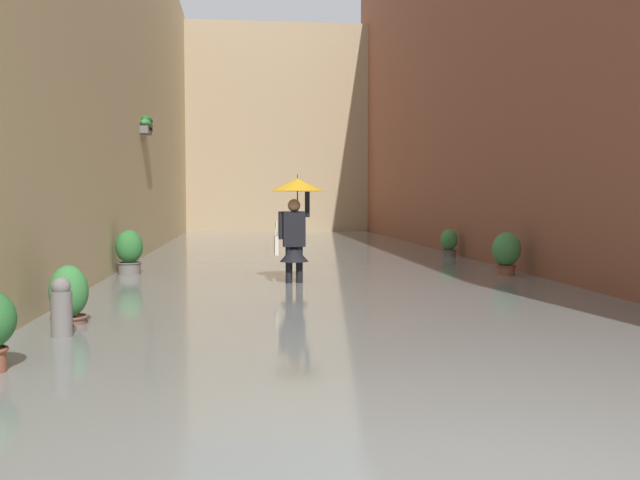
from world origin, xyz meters
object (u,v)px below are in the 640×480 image
object	(u,v)px
person_wading	(295,213)
potted_plant_near_left	(507,254)
mooring_bollard	(62,315)
potted_plant_far_left	(449,245)
potted_plant_mid_right	(69,301)
potted_plant_far_right	(129,255)

from	to	relation	value
person_wading	potted_plant_near_left	bearing A→B (deg)	-168.91
potted_plant_near_left	mooring_bollard	bearing A→B (deg)	36.98
potted_plant_near_left	potted_plant_far_left	bearing A→B (deg)	-91.88
person_wading	mooring_bollard	distance (m)	5.31
potted_plant_mid_right	mooring_bollard	distance (m)	0.78
potted_plant_near_left	potted_plant_mid_right	distance (m)	8.30
potted_plant_far_left	potted_plant_mid_right	xyz separation A→B (m)	(7.16, 8.64, -0.02)
potted_plant_far_right	potted_plant_far_left	bearing A→B (deg)	-155.54
potted_plant_far_left	potted_plant_far_right	distance (m)	8.05
potted_plant_mid_right	potted_plant_far_left	bearing A→B (deg)	-129.62
person_wading	potted_plant_far_right	distance (m)	3.62
potted_plant_near_left	potted_plant_mid_right	bearing A→B (deg)	32.26
mooring_bollard	potted_plant_near_left	bearing A→B (deg)	-143.02
person_wading	mooring_bollard	size ratio (longest dim) A/B	2.53
person_wading	potted_plant_far_right	bearing A→B (deg)	-28.63
potted_plant_far_right	potted_plant_mid_right	world-z (taller)	potted_plant_far_right
person_wading	potted_plant_mid_right	size ratio (longest dim) A/B	2.38
person_wading	mooring_bollard	world-z (taller)	person_wading
potted_plant_near_left	potted_plant_far_right	world-z (taller)	potted_plant_far_right
person_wading	potted_plant_near_left	xyz separation A→B (m)	(-4.10, -0.80, -0.81)
person_wading	potted_plant_far_left	bearing A→B (deg)	-130.18
potted_plant_mid_right	potted_plant_near_left	bearing A→B (deg)	-147.74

